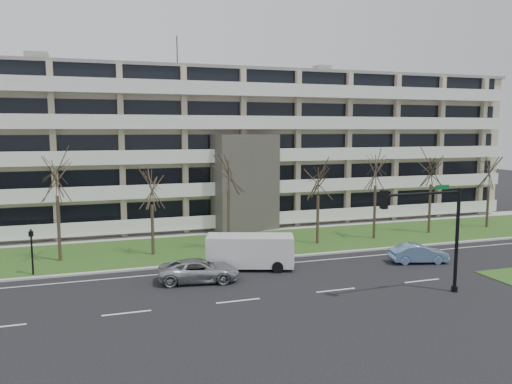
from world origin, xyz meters
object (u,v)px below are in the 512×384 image
object	(u,v)px
silver_pickup	(199,270)
pedestrian_signal	(32,246)
blue_sedan	(418,253)
white_van	(251,249)
traffic_signal	(433,225)

from	to	relation	value
silver_pickup	pedestrian_signal	xyz separation A→B (m)	(-10.04, 4.62, 1.25)
blue_sedan	white_van	world-z (taller)	white_van
silver_pickup	blue_sedan	xyz separation A→B (m)	(15.78, -0.45, -0.03)
silver_pickup	pedestrian_signal	world-z (taller)	pedestrian_signal
silver_pickup	white_van	bearing A→B (deg)	-56.19
traffic_signal	pedestrian_signal	distance (m)	24.90
white_van	pedestrian_signal	world-z (taller)	pedestrian_signal
blue_sedan	pedestrian_signal	bearing A→B (deg)	91.78
traffic_signal	pedestrian_signal	bearing A→B (deg)	150.24
traffic_signal	white_van	bearing A→B (deg)	130.80
traffic_signal	blue_sedan	bearing A→B (deg)	56.32
pedestrian_signal	traffic_signal	bearing A→B (deg)	-27.68
blue_sedan	pedestrian_signal	distance (m)	26.34
silver_pickup	blue_sedan	bearing A→B (deg)	-82.54
blue_sedan	traffic_signal	bearing A→B (deg)	161.92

